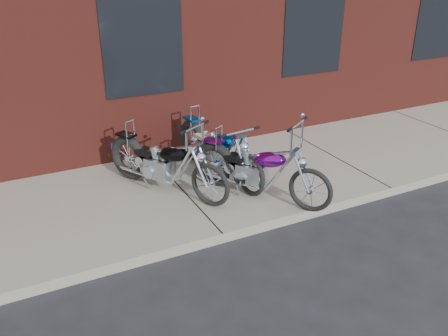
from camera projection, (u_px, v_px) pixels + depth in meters
ground at (223, 243)px, 6.37m from camera, size 120.00×120.00×0.00m
sidewalk at (181, 192)px, 7.56m from camera, size 22.00×3.00×0.15m
chopper_purple at (256, 171)px, 7.11m from camera, size 1.33×2.01×1.30m
chopper_blue at (217, 151)px, 7.82m from camera, size 0.62×2.35×1.03m
chopper_third at (164, 166)px, 7.30m from camera, size 1.23×2.10×1.19m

